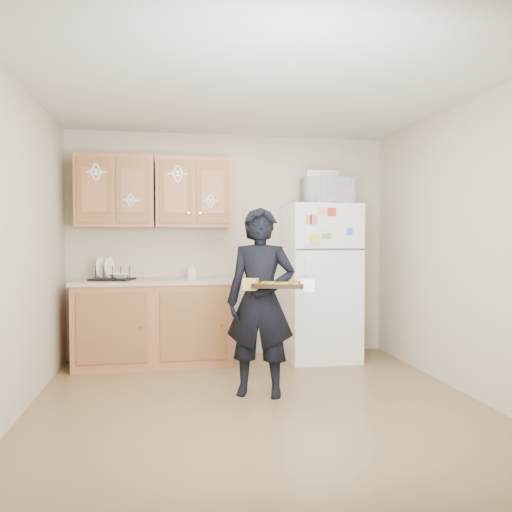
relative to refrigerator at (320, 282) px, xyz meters
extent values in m
plane|color=brown|center=(-0.95, -1.43, -0.85)|extent=(3.60, 3.60, 0.00)
plane|color=silver|center=(-0.95, -1.43, 1.65)|extent=(3.60, 3.60, 0.00)
cube|color=beige|center=(-0.95, 0.37, 0.40)|extent=(3.60, 0.04, 2.50)
cube|color=beige|center=(-0.95, -3.23, 0.40)|extent=(3.60, 0.04, 2.50)
cube|color=beige|center=(-2.75, -1.43, 0.40)|extent=(0.04, 3.60, 2.50)
cube|color=beige|center=(0.85, -1.43, 0.40)|extent=(0.04, 3.60, 2.50)
cube|color=white|center=(0.00, 0.00, 0.00)|extent=(0.75, 0.70, 1.70)
cube|color=#9C5C36|center=(-1.80, 0.05, -0.42)|extent=(1.60, 0.60, 0.86)
cube|color=tan|center=(-1.80, 0.05, 0.03)|extent=(1.64, 0.64, 0.04)
cube|color=#9C5C36|center=(-2.20, 0.18, 0.98)|extent=(0.80, 0.33, 0.75)
cube|color=#9C5C36|center=(-1.38, 0.18, 0.98)|extent=(0.80, 0.33, 0.75)
cube|color=gold|center=(0.52, 0.24, -0.69)|extent=(0.20, 0.07, 0.32)
imported|color=black|center=(-0.88, -1.16, -0.05)|extent=(0.67, 0.55, 1.59)
cube|color=black|center=(-0.79, -1.44, 0.10)|extent=(0.47, 0.40, 0.04)
cylinder|color=yellow|center=(-0.90, -1.47, 0.12)|extent=(0.13, 0.13, 0.02)
cylinder|color=yellow|center=(-0.72, -1.53, 0.12)|extent=(0.13, 0.13, 0.02)
cylinder|color=yellow|center=(-0.85, -1.35, 0.12)|extent=(0.13, 0.13, 0.02)
cylinder|color=yellow|center=(-0.68, -1.41, 0.12)|extent=(0.13, 0.13, 0.02)
cylinder|color=yellow|center=(-0.79, -1.44, 0.12)|extent=(0.13, 0.13, 0.02)
imported|color=white|center=(0.06, -0.05, 0.99)|extent=(0.53, 0.37, 0.29)
cube|color=silver|center=(0.00, -0.02, 1.17)|extent=(0.37, 0.28, 0.07)
cube|color=black|center=(-2.22, 0.04, 0.13)|extent=(0.48, 0.41, 0.16)
imported|color=white|center=(-2.14, 0.04, 0.09)|extent=(0.22, 0.22, 0.05)
imported|color=white|center=(-1.40, 0.00, 0.14)|extent=(0.10, 0.10, 0.18)
camera|label=1|loc=(-1.64, -5.28, 0.48)|focal=35.00mm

